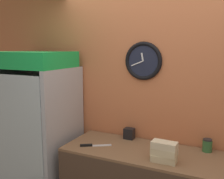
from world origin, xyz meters
TOP-DOWN VIEW (x-y plane):
  - wall_back at (-0.00, 1.24)m, footprint 5.20×0.10m
  - beverage_cooler at (-1.43, 0.88)m, footprint 0.80×0.72m
  - sandwich_stack_bottom at (0.11, 0.71)m, footprint 0.22×0.12m
  - sandwich_stack_middle at (0.11, 0.71)m, footprint 0.23×0.13m
  - sandwich_stack_top at (0.11, 0.71)m, footprint 0.22×0.12m
  - chefs_knife at (-0.66, 0.75)m, footprint 0.29×0.20m
  - condiment_jar at (0.43, 1.12)m, footprint 0.09×0.09m
  - napkin_dispenser at (-0.39, 1.13)m, footprint 0.11×0.09m

SIDE VIEW (x-z plane):
  - chefs_knife at x=-0.66m, z-range 0.92..0.94m
  - sandwich_stack_bottom at x=0.11m, z-range 0.92..0.98m
  - napkin_dispenser at x=-0.39m, z-range 0.92..1.04m
  - condiment_jar at x=0.43m, z-range 0.92..1.05m
  - sandwich_stack_middle at x=0.11m, z-range 0.98..1.05m
  - beverage_cooler at x=-1.43m, z-range 0.09..1.98m
  - sandwich_stack_top at x=0.11m, z-range 1.05..1.11m
  - wall_back at x=0.00m, z-range 0.00..2.70m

